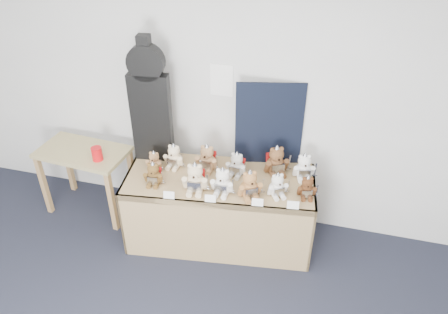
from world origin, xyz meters
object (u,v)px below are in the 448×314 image
(side_table, at_px, (84,161))
(teddy_back_right, at_px, (276,161))
(teddy_back_left, at_px, (174,157))
(red_cup, at_px, (97,154))
(teddy_front_end, at_px, (307,188))
(teddy_front_right, at_px, (250,185))
(teddy_front_far_left, at_px, (154,175))
(teddy_front_far_right, at_px, (277,186))
(teddy_back_centre_left, at_px, (207,159))
(teddy_back_far_left, at_px, (154,162))
(display_table, at_px, (219,196))
(teddy_front_left, at_px, (195,179))
(teddy_front_centre, at_px, (223,182))
(guitar_case, at_px, (150,102))
(teddy_back_centre_right, at_px, (237,165))
(teddy_back_end, at_px, (304,167))

(side_table, distance_m, teddy_back_right, 1.91)
(teddy_back_left, bearing_deg, teddy_back_right, 11.14)
(red_cup, bearing_deg, teddy_front_end, -0.61)
(teddy_front_right, height_order, teddy_back_left, teddy_front_right)
(teddy_front_far_left, height_order, teddy_front_far_right, teddy_front_far_right)
(red_cup, xyz_separation_m, teddy_back_centre_left, (1.04, 0.15, 0.03))
(teddy_front_far_right, distance_m, teddy_front_end, 0.25)
(teddy_front_far_right, distance_m, teddy_back_centre_left, 0.72)
(teddy_back_left, bearing_deg, teddy_back_far_left, -146.34)
(side_table, distance_m, teddy_front_far_left, 0.95)
(teddy_back_centre_left, height_order, teddy_back_right, teddy_back_right)
(display_table, xyz_separation_m, red_cup, (-1.20, 0.03, 0.24))
(display_table, relative_size, teddy_back_left, 6.88)
(teddy_front_right, bearing_deg, teddy_back_right, 39.60)
(display_table, distance_m, teddy_front_right, 0.42)
(teddy_front_left, xyz_separation_m, teddy_back_right, (0.63, 0.44, 0.00))
(teddy_back_left, xyz_separation_m, teddy_back_right, (0.93, 0.14, 0.02))
(teddy_front_centre, xyz_separation_m, teddy_back_right, (0.39, 0.41, 0.01))
(guitar_case, distance_m, teddy_back_centre_right, 0.96)
(guitar_case, bearing_deg, teddy_back_centre_left, -13.23)
(teddy_back_far_left, bearing_deg, teddy_front_far_left, -71.14)
(teddy_front_far_left, bearing_deg, teddy_front_centre, -4.84)
(teddy_front_end, xyz_separation_m, teddy_back_far_left, (-1.40, 0.04, -0.00))
(teddy_back_right, relative_size, teddy_back_far_left, 1.45)
(red_cup, relative_size, teddy_back_end, 0.50)
(teddy_back_end, bearing_deg, teddy_front_right, -151.71)
(teddy_back_right, bearing_deg, teddy_back_centre_left, 162.89)
(teddy_back_right, height_order, teddy_back_far_left, teddy_back_right)
(side_table, relative_size, teddy_front_right, 3.18)
(side_table, height_order, red_cup, red_cup)
(teddy_front_centre, distance_m, teddy_back_end, 0.76)
(display_table, bearing_deg, teddy_front_right, -27.29)
(teddy_back_centre_left, xyz_separation_m, teddy_back_far_left, (-0.47, -0.13, -0.03))
(teddy_front_centre, bearing_deg, teddy_back_end, 33.09)
(teddy_back_far_left, bearing_deg, teddy_back_end, 7.62)
(display_table, xyz_separation_m, teddy_front_centre, (0.07, -0.12, 0.26))
(teddy_front_far_right, xyz_separation_m, teddy_back_right, (-0.06, 0.32, 0.03))
(display_table, relative_size, teddy_front_left, 5.82)
(side_table, xyz_separation_m, red_cup, (0.23, -0.11, 0.19))
(teddy_front_far_right, bearing_deg, guitar_case, 137.62)
(side_table, bearing_deg, teddy_front_far_right, -0.48)
(teddy_front_left, xyz_separation_m, teddy_back_end, (0.88, 0.43, -0.01))
(display_table, xyz_separation_m, teddy_back_centre_left, (-0.16, 0.18, 0.27))
(side_table, bearing_deg, teddy_front_left, -8.26)
(teddy_back_centre_left, relative_size, teddy_back_right, 0.93)
(teddy_back_end, distance_m, teddy_back_far_left, 1.36)
(display_table, height_order, teddy_back_left, teddy_back_left)
(guitar_case, distance_m, teddy_back_far_left, 0.54)
(teddy_front_far_left, xyz_separation_m, teddy_front_far_right, (1.07, 0.12, 0.00))
(teddy_front_right, height_order, teddy_back_centre_right, teddy_front_right)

